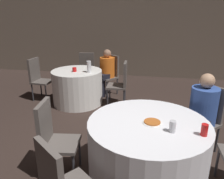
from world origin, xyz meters
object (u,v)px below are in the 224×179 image
object	(u,v)px
table_far	(77,87)
chair_near_west	(52,134)
person_orange_shirt	(105,72)
soda_can_red	(204,130)
table_near	(147,151)
soda_can_silver	(173,126)
chair_far_west	(38,76)
bottle_far	(89,67)
pizza_plate_near	(152,122)
chair_far_northeast	(110,72)
chair_far_east	(121,81)
chair_near_northeast	(206,114)
person_blue_shirt	(200,114)
chair_far_north	(86,69)

from	to	relation	value
table_far	chair_near_west	distance (m)	2.29
person_orange_shirt	soda_can_red	world-z (taller)	person_orange_shirt
table_near	soda_can_silver	xyz separation A→B (m)	(0.24, -0.17, 0.43)
chair_far_west	bottle_far	distance (m)	1.30
pizza_plate_near	bottle_far	world-z (taller)	bottle_far
chair_far_west	chair_far_northeast	bearing A→B (deg)	118.41
chair_far_northeast	pizza_plate_near	world-z (taller)	chair_far_northeast
soda_can_silver	chair_far_east	bearing A→B (deg)	110.64
chair_near_northeast	person_blue_shirt	distance (m)	0.17
chair_far_northeast	soda_can_silver	world-z (taller)	chair_far_northeast
chair_near_west	person_blue_shirt	size ratio (longest dim) A/B	0.83
chair_far_west	chair_far_east	bearing A→B (deg)	93.94
table_near	soda_can_red	size ratio (longest dim) A/B	11.14
pizza_plate_near	soda_can_red	distance (m)	0.53
chair_near_west	soda_can_silver	distance (m)	1.35
bottle_far	table_far	bearing A→B (deg)	162.30
chair_near_west	chair_near_northeast	distance (m)	2.09
pizza_plate_near	soda_can_silver	xyz separation A→B (m)	(0.20, -0.16, 0.05)
person_orange_shirt	chair_near_west	bearing A→B (deg)	127.58
soda_can_red	chair_far_east	bearing A→B (deg)	116.77
chair_near_northeast	chair_far_east	distance (m)	1.97
chair_far_northeast	soda_can_red	xyz separation A→B (m)	(1.54, -3.02, 0.24)
chair_far_west	chair_far_northeast	distance (m)	1.68
bottle_far	chair_far_northeast	bearing A→B (deg)	72.39
table_far	chair_far_west	xyz separation A→B (m)	(-0.95, 0.07, 0.18)
chair_near_northeast	person_orange_shirt	bearing A→B (deg)	-0.21
soda_can_silver	bottle_far	world-z (taller)	bottle_far
person_orange_shirt	table_near	bearing A→B (deg)	149.48
table_far	chair_near_northeast	distance (m)	2.71
table_near	chair_near_northeast	size ratio (longest dim) A/B	1.44
chair_near_northeast	soda_can_silver	bearing A→B (deg)	105.40
person_blue_shirt	pizza_plate_near	xyz separation A→B (m)	(-0.63, -0.66, 0.16)
table_far	person_blue_shirt	size ratio (longest dim) A/B	0.94
chair_near_west	pizza_plate_near	world-z (taller)	chair_near_west
chair_far_east	chair_far_north	xyz separation A→B (m)	(-1.04, 0.89, 0.00)
table_far	chair_far_west	bearing A→B (deg)	175.91
chair_near_west	person_blue_shirt	distance (m)	1.93
soda_can_silver	bottle_far	size ratio (longest dim) A/B	0.51
chair_near_west	chair_far_west	distance (m)	2.71
chair_near_west	chair_near_northeast	bearing A→B (deg)	108.35
table_far	soda_can_silver	distance (m)	2.92
chair_near_west	chair_far_west	size ratio (longest dim) A/B	1.00
table_near	chair_far_west	xyz separation A→B (m)	(-2.53, 2.15, 0.18)
soda_can_silver	soda_can_red	distance (m)	0.30
chair_near_west	chair_near_northeast	world-z (taller)	same
chair_near_northeast	soda_can_silver	distance (m)	1.11
chair_far_east	table_far	bearing A→B (deg)	90.00
chair_far_west	chair_far_north	bearing A→B (deg)	139.70
chair_near_northeast	chair_far_west	size ratio (longest dim) A/B	1.00
person_orange_shirt	pizza_plate_near	xyz separation A→B (m)	(1.14, -2.71, 0.18)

